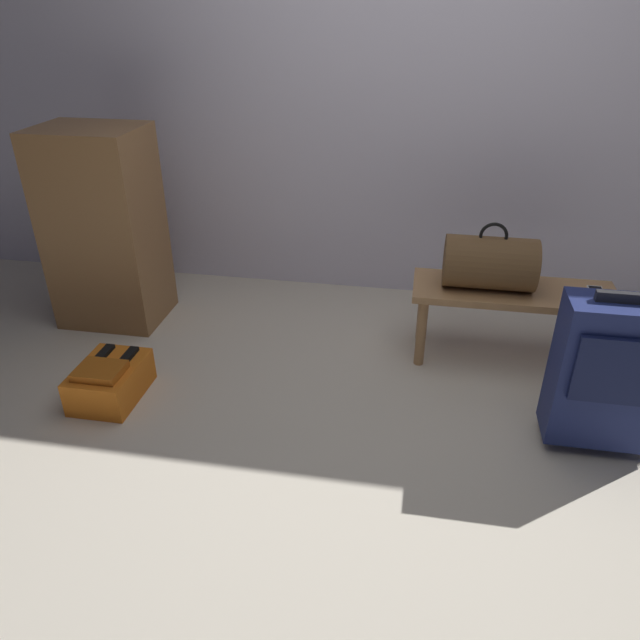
{
  "coord_description": "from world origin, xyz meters",
  "views": [
    {
      "loc": [
        0.1,
        -1.97,
        1.7
      ],
      "look_at": [
        -0.35,
        0.61,
        0.25
      ],
      "focal_mm": 33.26,
      "sensor_mm": 36.0,
      "label": 1
    }
  ],
  "objects_px": {
    "duffel_bag_brown": "(490,263)",
    "suitcase_upright_navy": "(608,372)",
    "side_cabinet": "(104,228)",
    "cell_phone": "(597,292)",
    "backpack_orange": "(110,380)",
    "bench": "(513,300)"
  },
  "relations": [
    {
      "from": "cell_phone",
      "to": "side_cabinet",
      "type": "relative_size",
      "value": 0.13
    },
    {
      "from": "cell_phone",
      "to": "duffel_bag_brown",
      "type": "bearing_deg",
      "value": -177.88
    },
    {
      "from": "cell_phone",
      "to": "backpack_orange",
      "type": "relative_size",
      "value": 0.38
    },
    {
      "from": "cell_phone",
      "to": "side_cabinet",
      "type": "distance_m",
      "value": 2.62
    },
    {
      "from": "backpack_orange",
      "to": "cell_phone",
      "type": "bearing_deg",
      "value": 17.13
    },
    {
      "from": "backpack_orange",
      "to": "duffel_bag_brown",
      "type": "bearing_deg",
      "value": 21.37
    },
    {
      "from": "duffel_bag_brown",
      "to": "side_cabinet",
      "type": "relative_size",
      "value": 0.4
    },
    {
      "from": "duffel_bag_brown",
      "to": "suitcase_upright_navy",
      "type": "relative_size",
      "value": 0.61
    },
    {
      "from": "suitcase_upright_navy",
      "to": "duffel_bag_brown",
      "type": "bearing_deg",
      "value": 124.64
    },
    {
      "from": "bench",
      "to": "backpack_orange",
      "type": "height_order",
      "value": "bench"
    },
    {
      "from": "duffel_bag_brown",
      "to": "side_cabinet",
      "type": "distance_m",
      "value": 2.09
    },
    {
      "from": "duffel_bag_brown",
      "to": "cell_phone",
      "type": "bearing_deg",
      "value": 2.12
    },
    {
      "from": "duffel_bag_brown",
      "to": "suitcase_upright_navy",
      "type": "xyz_separation_m",
      "value": [
        0.44,
        -0.64,
        -0.17
      ]
    },
    {
      "from": "bench",
      "to": "cell_phone",
      "type": "relative_size",
      "value": 6.94
    },
    {
      "from": "suitcase_upright_navy",
      "to": "side_cabinet",
      "type": "bearing_deg",
      "value": 163.91
    },
    {
      "from": "side_cabinet",
      "to": "cell_phone",
      "type": "bearing_deg",
      "value": -1.57
    },
    {
      "from": "bench",
      "to": "side_cabinet",
      "type": "relative_size",
      "value": 0.91
    },
    {
      "from": "duffel_bag_brown",
      "to": "backpack_orange",
      "type": "bearing_deg",
      "value": -158.63
    },
    {
      "from": "suitcase_upright_navy",
      "to": "backpack_orange",
      "type": "height_order",
      "value": "suitcase_upright_navy"
    },
    {
      "from": "suitcase_upright_navy",
      "to": "cell_phone",
      "type": "bearing_deg",
      "value": 81.96
    },
    {
      "from": "cell_phone",
      "to": "suitcase_upright_navy",
      "type": "height_order",
      "value": "suitcase_upright_navy"
    },
    {
      "from": "duffel_bag_brown",
      "to": "backpack_orange",
      "type": "height_order",
      "value": "duffel_bag_brown"
    }
  ]
}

